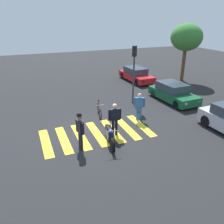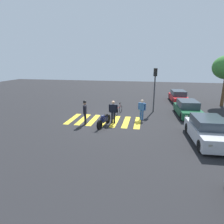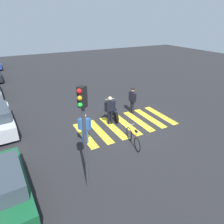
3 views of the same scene
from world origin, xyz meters
name	(u,v)px [view 3 (image 3 of 3)]	position (x,y,z in m)	size (l,w,h in m)	color
ground_plane	(126,124)	(0.00, 0.00, 0.00)	(60.00, 60.00, 0.00)	#232326
police_motorcycle	(113,111)	(1.23, 0.28, 0.47)	(2.16, 0.72, 1.05)	black
leaning_bicycle	(133,138)	(-2.07, 0.87, 0.39)	(1.76, 0.50, 1.01)	black
officer_on_foot	(132,98)	(1.18, -1.19, 1.11)	(0.69, 0.29, 1.89)	black
officer_by_motorcycle	(110,108)	(0.51, 0.84, 1.04)	(0.25, 0.70, 1.79)	black
pedestrian_bystander	(85,127)	(-0.77, 2.96, 0.97)	(0.38, 0.63, 1.70)	#2D5999
crosswalk_stripes	(126,124)	(0.00, 0.00, 0.00)	(2.96, 5.85, 0.01)	yellow
car_green_compact	(0,187)	(-2.83, 6.88, 0.63)	(4.12, 1.95, 1.34)	black
traffic_light_pole	(84,124)	(-3.58, 3.96, 2.73)	(0.33, 0.35, 4.04)	#38383D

